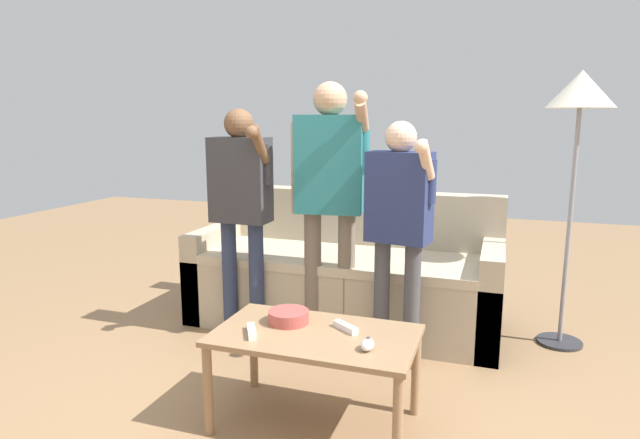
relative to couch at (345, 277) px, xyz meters
The scene contains 11 objects.
ground_plane 1.40m from the couch, 83.05° to the right, with size 12.00×12.00×0.00m, color #93704C.
couch is the anchor object (origin of this frame).
coffee_table 1.35m from the couch, 79.83° to the right, with size 0.94×0.54×0.46m.
snack_bowl 1.26m from the couch, 86.73° to the right, with size 0.20×0.20×0.06m, color #B24C47.
game_remote_nunchuk 1.52m from the couch, 70.33° to the right, with size 0.06×0.09×0.05m.
floor_lamp 1.86m from the couch, ahead, with size 0.40×0.40×1.72m.
player_left 0.97m from the couch, 138.75° to the right, with size 0.44×0.34×1.49m.
player_center 0.83m from the couch, 87.89° to the right, with size 0.51×0.33×1.65m.
player_right 0.93m from the couch, 50.09° to the right, with size 0.41×0.37×1.42m.
game_remote_wand_near 1.31m from the couch, 73.89° to the right, with size 0.14×0.11×0.03m.
game_remote_wand_far 1.44m from the couch, 91.37° to the right, with size 0.11×0.15×0.03m.
Camera 1 is at (0.85, -2.18, 1.43)m, focal length 30.14 mm.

